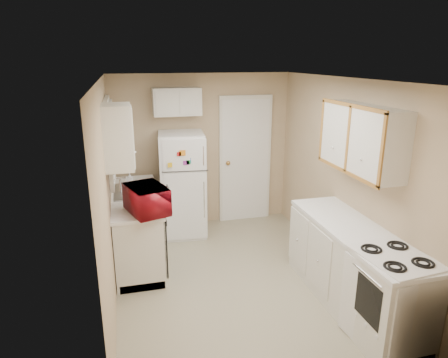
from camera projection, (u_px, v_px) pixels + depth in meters
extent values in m
plane|color=#BAB193|center=(234.00, 280.00, 4.91)|extent=(3.80, 3.80, 0.00)
plane|color=white|center=(236.00, 79.00, 4.21)|extent=(3.80, 3.80, 0.00)
plane|color=tan|center=(108.00, 197.00, 4.23)|extent=(3.80, 3.80, 0.00)
plane|color=tan|center=(345.00, 178.00, 4.89)|extent=(3.80, 3.80, 0.00)
plane|color=tan|center=(202.00, 151.00, 6.32)|extent=(2.80, 2.80, 0.00)
plane|color=tan|center=(308.00, 269.00, 2.80)|extent=(2.80, 2.80, 0.00)
cube|color=silver|center=(137.00, 226.00, 5.35)|extent=(0.60, 1.80, 0.90)
cube|color=black|center=(164.00, 240.00, 4.85)|extent=(0.03, 0.58, 0.72)
cube|color=gray|center=(135.00, 194.00, 5.37)|extent=(0.54, 0.74, 0.16)
imported|color=maroon|center=(147.00, 200.00, 4.58)|extent=(0.64, 0.48, 0.38)
imported|color=white|center=(130.00, 179.00, 5.57)|extent=(0.10, 0.10, 0.19)
cube|color=silver|center=(110.00, 141.00, 5.10)|extent=(0.10, 0.98, 1.08)
cube|color=silver|center=(118.00, 137.00, 4.29)|extent=(0.30, 0.45, 0.70)
cube|color=white|center=(182.00, 185.00, 5.99)|extent=(0.71, 0.69, 1.58)
cube|color=silver|center=(177.00, 102.00, 5.85)|extent=(0.70, 0.30, 0.40)
cube|color=white|center=(245.00, 160.00, 6.50)|extent=(0.86, 0.06, 2.08)
cube|color=silver|center=(353.00, 268.00, 4.29)|extent=(0.60, 2.00, 0.90)
cube|color=white|center=(390.00, 303.00, 3.71)|extent=(0.64, 0.76, 0.85)
cube|color=silver|center=(362.00, 138.00, 4.21)|extent=(0.30, 1.20, 0.70)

